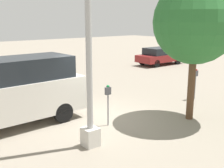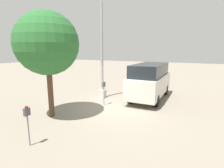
{
  "view_description": "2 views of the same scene",
  "coord_description": "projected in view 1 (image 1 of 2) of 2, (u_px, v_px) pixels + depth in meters",
  "views": [
    {
      "loc": [
        6.01,
        7.87,
        3.62
      ],
      "look_at": [
        -0.51,
        -0.06,
        1.24
      ],
      "focal_mm": 45.0,
      "sensor_mm": 36.0,
      "label": 1
    },
    {
      "loc": [
        -8.47,
        -4.41,
        3.23
      ],
      "look_at": [
        -0.06,
        -0.05,
        1.39
      ],
      "focal_mm": 28.0,
      "sensor_mm": 36.0,
      "label": 2
    }
  ],
  "objects": [
    {
      "name": "parking_meter_near",
      "position": [
        108.0,
        96.0,
        9.58
      ],
      "size": [
        0.2,
        0.12,
        1.45
      ],
      "rotation": [
        0.0,
        0.0,
        -0.03
      ],
      "color": "gray",
      "rests_on": "ground"
    },
    {
      "name": "ground_plane",
      "position": [
        102.0,
        119.0,
        10.46
      ],
      "size": [
        80.0,
        80.0,
        0.0
      ],
      "primitive_type": "plane",
      "color": "gray"
    },
    {
      "name": "parked_van",
      "position": [
        11.0,
        91.0,
        9.48
      ],
      "size": [
        5.04,
        1.92,
        2.36
      ],
      "rotation": [
        0.0,
        0.0,
        0.02
      ],
      "color": "beige",
      "rests_on": "ground"
    },
    {
      "name": "street_tree",
      "position": [
        195.0,
        22.0,
        9.69
      ],
      "size": [
        2.94,
        2.94,
        5.0
      ],
      "color": "#513823",
      "rests_on": "ground"
    },
    {
      "name": "lamp_post",
      "position": [
        89.0,
        72.0,
        7.74
      ],
      "size": [
        0.44,
        0.44,
        6.28
      ],
      "color": "beige",
      "rests_on": "ground"
    },
    {
      "name": "parking_meter_far",
      "position": [
        196.0,
        77.0,
        12.78
      ],
      "size": [
        0.2,
        0.12,
        1.43
      ],
      "rotation": [
        0.0,
        0.0,
        -0.03
      ],
      "color": "gray",
      "rests_on": "ground"
    },
    {
      "name": "car_distant",
      "position": [
        160.0,
        56.0,
        22.74
      ],
      "size": [
        4.11,
        1.88,
        1.39
      ],
      "rotation": [
        0.0,
        0.0,
        3.11
      ],
      "color": "maroon",
      "rests_on": "ground"
    }
  ]
}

